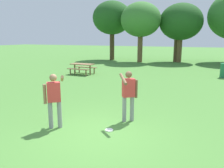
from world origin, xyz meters
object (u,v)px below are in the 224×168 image
(tree_far_right, at_px, (178,23))
(tree_slender_mid, at_px, (181,22))
(person_catcher, at_px, (54,97))
(tree_tall_left, at_px, (112,18))
(person_thrower, at_px, (129,92))
(picnic_table_near, at_px, (82,67))
(frisbee, at_px, (109,130))
(tree_broad_center, at_px, (141,20))

(tree_far_right, relative_size, tree_slender_mid, 0.93)
(person_catcher, xyz_separation_m, tree_tall_left, (-6.54, 19.68, 3.85))
(tree_slender_mid, bearing_deg, tree_far_right, 157.68)
(person_thrower, height_order, picnic_table_near, person_thrower)
(picnic_table_near, height_order, tree_far_right, tree_far_right)
(frisbee, height_order, tree_far_right, tree_far_right)
(person_thrower, relative_size, picnic_table_near, 0.94)
(tree_far_right, bearing_deg, tree_broad_center, -153.70)
(person_catcher, height_order, frisbee, person_catcher)
(frisbee, relative_size, tree_slender_mid, 0.04)
(person_thrower, height_order, tree_far_right, tree_far_right)
(tree_broad_center, distance_m, tree_slender_mid, 4.24)
(person_catcher, height_order, tree_far_right, tree_far_right)
(person_catcher, bearing_deg, tree_tall_left, 108.38)
(frisbee, xyz_separation_m, tree_broad_center, (-4.34, 18.09, 4.42))
(person_thrower, height_order, tree_broad_center, tree_broad_center)
(picnic_table_near, distance_m, tree_broad_center, 10.42)
(picnic_table_near, xyz_separation_m, tree_far_right, (5.15, 11.30, 3.56))
(person_catcher, xyz_separation_m, tree_far_right, (0.80, 20.28, 3.16))
(frisbee, bearing_deg, person_catcher, -164.68)
(person_catcher, xyz_separation_m, tree_broad_center, (-2.76, 18.52, 3.47))
(person_thrower, distance_m, tree_far_right, 19.21)
(person_catcher, distance_m, tree_slender_mid, 20.43)
(frisbee, xyz_separation_m, tree_tall_left, (-8.11, 19.25, 4.80))
(frisbee, relative_size, picnic_table_near, 0.14)
(frisbee, xyz_separation_m, picnic_table_near, (-5.92, 8.55, 0.55))
(tree_far_right, bearing_deg, picnic_table_near, -114.49)
(person_thrower, xyz_separation_m, frisbee, (-0.27, -0.93, -0.95))
(person_thrower, height_order, tree_tall_left, tree_tall_left)
(tree_broad_center, bearing_deg, tree_slender_mid, 22.47)
(frisbee, bearing_deg, picnic_table_near, 124.71)
(person_catcher, height_order, tree_slender_mid, tree_slender_mid)
(person_catcher, bearing_deg, tree_slender_mid, 86.74)
(person_catcher, relative_size, tree_slender_mid, 0.27)
(person_thrower, bearing_deg, person_catcher, -143.61)
(tree_broad_center, bearing_deg, picnic_table_near, -99.43)
(picnic_table_near, relative_size, tree_broad_center, 0.28)
(person_thrower, distance_m, picnic_table_near, 9.83)
(tree_broad_center, bearing_deg, person_thrower, -74.98)
(picnic_table_near, xyz_separation_m, tree_broad_center, (1.58, 9.54, 3.87))
(frisbee, height_order, tree_broad_center, tree_broad_center)
(person_catcher, xyz_separation_m, frisbee, (1.58, 0.43, -0.95))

